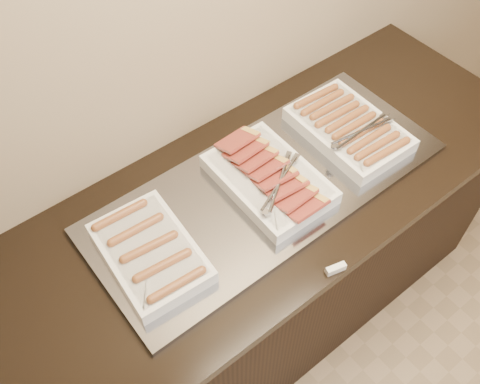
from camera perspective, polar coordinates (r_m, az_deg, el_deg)
name	(u,v)px	position (r m, az deg, el deg)	size (l,w,h in m)	color
counter	(260,261)	(2.12, 2.10, -7.40)	(2.06, 0.76, 0.90)	black
warming_tray	(267,187)	(1.75, 2.92, 0.59)	(1.20, 0.50, 0.02)	gray
dish_left	(150,252)	(1.58, -9.57, -6.36)	(0.26, 0.37, 0.07)	silver
dish_center	(269,178)	(1.71, 3.15, 1.48)	(0.28, 0.42, 0.09)	silver
dish_right	(349,128)	(1.90, 11.59, 6.68)	(0.28, 0.41, 0.08)	silver
label_holder	(336,269)	(1.59, 10.18, -8.06)	(0.06, 0.02, 0.02)	silver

